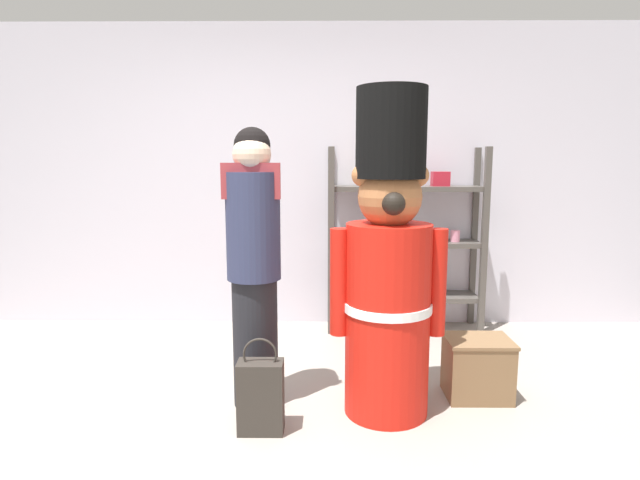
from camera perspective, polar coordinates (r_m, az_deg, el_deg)
ground_plane at (r=2.75m, az=-4.88°, el=-22.83°), size 6.40×6.40×0.00m
back_wall at (r=4.54m, az=-2.48°, el=6.97°), size 6.40×0.12×2.60m
merchandise_shelf at (r=4.41m, az=9.43°, el=0.00°), size 1.31×0.35×1.56m
teddy_bear_guard at (r=2.88m, az=7.64°, el=-3.48°), size 0.65×0.50×1.83m
person_shopper at (r=2.97m, az=-7.39°, el=-2.43°), size 0.33×0.31×1.63m
shopping_bag at (r=2.86m, az=-6.64°, el=-16.88°), size 0.24×0.14×0.52m
display_crate at (r=3.37m, az=17.15°, el=-13.47°), size 0.39×0.31×0.37m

